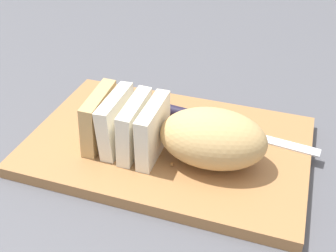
{
  "coord_description": "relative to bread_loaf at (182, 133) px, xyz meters",
  "views": [
    {
      "loc": [
        -0.17,
        0.53,
        0.44
      ],
      "look_at": [
        0.0,
        0.0,
        0.05
      ],
      "focal_mm": 44.43,
      "sensor_mm": 36.0,
      "label": 1
    }
  ],
  "objects": [
    {
      "name": "ground_plane",
      "position": [
        0.03,
        -0.03,
        -0.06
      ],
      "size": [
        3.0,
        3.0,
        0.0
      ],
      "primitive_type": "plane",
      "color": "#4C4C51"
    },
    {
      "name": "cutting_board",
      "position": [
        0.03,
        -0.03,
        -0.05
      ],
      "size": [
        0.46,
        0.3,
        0.02
      ],
      "primitive_type": "cube",
      "rotation": [
        0.0,
        0.0,
        -0.01
      ],
      "color": "#9E6B3D",
      "rests_on": "ground_plane"
    },
    {
      "name": "bread_loaf",
      "position": [
        0.0,
        0.0,
        0.0
      ],
      "size": [
        0.29,
        0.12,
        0.09
      ],
      "rotation": [
        0.0,
        0.0,
        0.05
      ],
      "color": "tan",
      "rests_on": "cutting_board"
    },
    {
      "name": "bread_knife",
      "position": [
        -0.0,
        -0.1,
        -0.04
      ],
      "size": [
        0.29,
        0.06,
        0.02
      ],
      "rotation": [
        0.0,
        0.0,
        3.01
      ],
      "color": "silver",
      "rests_on": "cutting_board"
    },
    {
      "name": "crumb_near_knife",
      "position": [
        0.03,
        -0.09,
        -0.04
      ],
      "size": [
        0.0,
        0.0,
        0.0
      ],
      "primitive_type": "sphere",
      "color": "#996633",
      "rests_on": "cutting_board"
    },
    {
      "name": "crumb_near_loaf",
      "position": [
        -0.05,
        -0.07,
        -0.04
      ],
      "size": [
        0.01,
        0.01,
        0.01
      ],
      "primitive_type": "sphere",
      "color": "#996633",
      "rests_on": "cutting_board"
    },
    {
      "name": "crumb_stray_left",
      "position": [
        0.01,
        0.03,
        -0.04
      ],
      "size": [
        0.01,
        0.01,
        0.01
      ],
      "primitive_type": "sphere",
      "color": "#996633",
      "rests_on": "cutting_board"
    },
    {
      "name": "crumb_stray_right",
      "position": [
        -0.01,
        -0.02,
        -0.04
      ],
      "size": [
        0.01,
        0.01,
        0.01
      ],
      "primitive_type": "sphere",
      "color": "#996633",
      "rests_on": "cutting_board"
    }
  ]
}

